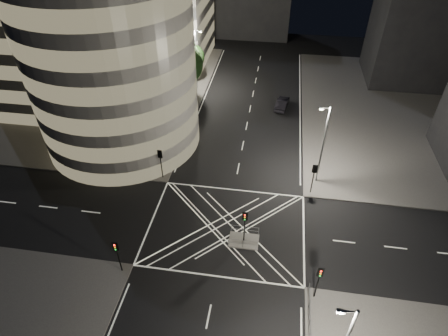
% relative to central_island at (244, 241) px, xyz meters
% --- Properties ---
extents(ground, '(120.00, 120.00, 0.00)m').
position_rel_central_island_xyz_m(ground, '(-2.00, 1.50, -0.07)').
color(ground, black).
rests_on(ground, ground).
extents(sidewalk_far_left, '(42.00, 42.00, 0.15)m').
position_rel_central_island_xyz_m(sidewalk_far_left, '(-31.00, 28.50, 0.00)').
color(sidewalk_far_left, '#524F4D').
rests_on(sidewalk_far_left, ground).
extents(sidewalk_far_right, '(42.00, 42.00, 0.15)m').
position_rel_central_island_xyz_m(sidewalk_far_right, '(27.00, 28.50, 0.00)').
color(sidewalk_far_right, '#524F4D').
rests_on(sidewalk_far_right, ground).
extents(central_island, '(3.00, 2.00, 0.15)m').
position_rel_central_island_xyz_m(central_island, '(0.00, 0.00, 0.00)').
color(central_island, slate).
rests_on(central_island, ground).
extents(office_tower_curved, '(30.00, 29.00, 27.20)m').
position_rel_central_island_xyz_m(office_tower_curved, '(-22.74, 20.24, 12.58)').
color(office_tower_curved, gray).
rests_on(office_tower_curved, sidewalk_far_left).
extents(building_right_far, '(14.00, 12.00, 15.00)m').
position_rel_central_island_xyz_m(building_right_far, '(24.00, 41.50, 7.58)').
color(building_right_far, black).
rests_on(building_right_far, sidewalk_far_right).
extents(tree_a, '(4.62, 4.62, 7.49)m').
position_rel_central_island_xyz_m(tree_a, '(-12.50, 10.50, 4.90)').
color(tree_a, black).
rests_on(tree_a, sidewalk_far_left).
extents(tree_b, '(4.94, 4.94, 7.54)m').
position_rel_central_island_xyz_m(tree_b, '(-12.50, 16.50, 4.77)').
color(tree_b, black).
rests_on(tree_b, sidewalk_far_left).
extents(tree_c, '(4.63, 4.63, 7.29)m').
position_rel_central_island_xyz_m(tree_c, '(-12.50, 22.50, 4.69)').
color(tree_c, black).
rests_on(tree_c, sidewalk_far_left).
extents(tree_d, '(5.54, 5.54, 8.87)m').
position_rel_central_island_xyz_m(tree_d, '(-12.50, 28.50, 5.75)').
color(tree_d, black).
rests_on(tree_d, sidewalk_far_left).
extents(tree_e, '(3.57, 3.57, 6.39)m').
position_rel_central_island_xyz_m(tree_e, '(-12.50, 34.50, 4.40)').
color(tree_e, black).
rests_on(tree_e, sidewalk_far_left).
extents(traffic_signal_fl, '(0.55, 0.22, 4.00)m').
position_rel_central_island_xyz_m(traffic_signal_fl, '(-10.80, 8.30, 2.84)').
color(traffic_signal_fl, black).
rests_on(traffic_signal_fl, sidewalk_far_left).
extents(traffic_signal_nl, '(0.55, 0.22, 4.00)m').
position_rel_central_island_xyz_m(traffic_signal_nl, '(-10.80, -5.30, 2.84)').
color(traffic_signal_nl, black).
rests_on(traffic_signal_nl, sidewalk_near_left).
extents(traffic_signal_fr, '(0.55, 0.22, 4.00)m').
position_rel_central_island_xyz_m(traffic_signal_fr, '(6.80, 8.30, 2.84)').
color(traffic_signal_fr, black).
rests_on(traffic_signal_fr, sidewalk_far_right).
extents(traffic_signal_nr, '(0.55, 0.22, 4.00)m').
position_rel_central_island_xyz_m(traffic_signal_nr, '(6.80, -5.30, 2.84)').
color(traffic_signal_nr, black).
rests_on(traffic_signal_nr, sidewalk_near_right).
extents(traffic_signal_island, '(0.55, 0.22, 4.00)m').
position_rel_central_island_xyz_m(traffic_signal_island, '(0.00, 0.00, 2.84)').
color(traffic_signal_island, black).
rests_on(traffic_signal_island, central_island).
extents(street_lamp_left_near, '(1.25, 0.25, 10.00)m').
position_rel_central_island_xyz_m(street_lamp_left_near, '(-11.44, 13.50, 5.47)').
color(street_lamp_left_near, slate).
rests_on(street_lamp_left_near, sidewalk_far_left).
extents(street_lamp_left_far, '(1.25, 0.25, 10.00)m').
position_rel_central_island_xyz_m(street_lamp_left_far, '(-11.44, 31.50, 5.47)').
color(street_lamp_left_far, slate).
rests_on(street_lamp_left_far, sidewalk_far_left).
extents(street_lamp_right_far, '(1.25, 0.25, 10.00)m').
position_rel_central_island_xyz_m(street_lamp_right_far, '(7.44, 10.50, 5.47)').
color(street_lamp_right_far, slate).
rests_on(street_lamp_right_far, sidewalk_far_right).
extents(railing_island_south, '(2.80, 0.06, 1.10)m').
position_rel_central_island_xyz_m(railing_island_south, '(0.00, -0.90, 0.62)').
color(railing_island_south, slate).
rests_on(railing_island_south, central_island).
extents(railing_island_north, '(2.80, 0.06, 1.10)m').
position_rel_central_island_xyz_m(railing_island_north, '(0.00, 0.90, 0.62)').
color(railing_island_north, slate).
rests_on(railing_island_north, central_island).
extents(sedan, '(2.33, 4.81, 1.52)m').
position_rel_central_island_xyz_m(sedan, '(2.86, 27.54, 0.68)').
color(sedan, black).
rests_on(sedan, ground).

